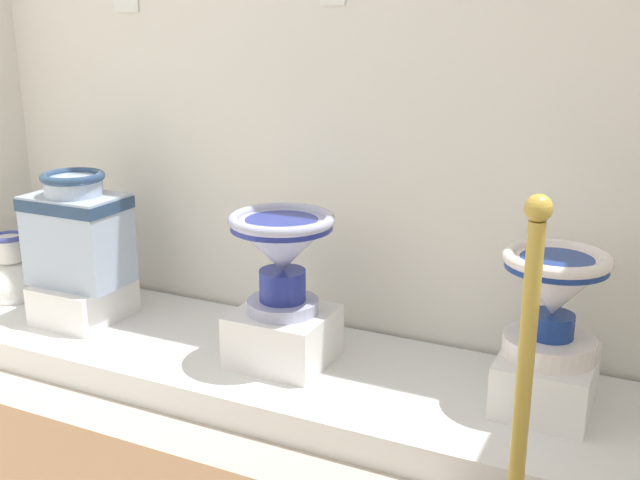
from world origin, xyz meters
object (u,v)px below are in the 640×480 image
Objects in this scene: plinth_block_slender_white at (84,300)px; decorative_vase_companion at (13,285)px; antique_toilet_squat_floral at (282,247)px; stanchion_post_near_right at (517,463)px; plinth_block_squat_floral at (283,336)px; antique_toilet_slender_white at (77,228)px; antique_toilet_pale_glazed at (554,293)px; plinth_block_pale_glazed at (546,381)px.

decorative_vase_companion is at bearing 172.36° from plinth_block_slender_white.
antique_toilet_squat_floral reaches higher than decorative_vase_companion.
plinth_block_squat_floral is at bearing 146.85° from stanchion_post_near_right.
antique_toilet_slender_white reaches higher than antique_toilet_squat_floral.
antique_toilet_squat_floral reaches higher than antique_toilet_pale_glazed.
antique_toilet_slender_white reaches higher than antique_toilet_pale_glazed.
plinth_block_squat_floral is at bearing -175.21° from antique_toilet_pale_glazed.
plinth_block_slender_white is 1.97m from antique_toilet_pale_glazed.
plinth_block_slender_white is at bearing 161.71° from stanchion_post_near_right.
antique_toilet_pale_glazed is (1.94, 0.08, -0.00)m from antique_toilet_slender_white.
decorative_vase_companion is 2.60m from stanchion_post_near_right.
antique_toilet_pale_glazed is at bearing 2.39° from plinth_block_slender_white.
plinth_block_pale_glazed is at bearing 2.39° from antique_toilet_slender_white.
plinth_block_squat_floral is 0.85× the size of decorative_vase_companion.
antique_toilet_squat_floral reaches higher than plinth_block_slender_white.
plinth_block_pale_glazed is at bearing 4.79° from plinth_block_squat_floral.
antique_toilet_squat_floral is 1.53m from decorative_vase_companion.
plinth_block_pale_glazed reaches higher than plinth_block_slender_white.
decorative_vase_companion is 0.42× the size of stanchion_post_near_right.
antique_toilet_slender_white is 2.11m from stanchion_post_near_right.
antique_toilet_pale_glazed is (0.96, 0.08, 0.31)m from plinth_block_squat_floral.
plinth_block_pale_glazed is (1.94, 0.08, 0.01)m from plinth_block_slender_white.
stanchion_post_near_right reaches higher than antique_toilet_squat_floral.
antique_toilet_pale_glazed is at bearing 0.00° from plinth_block_pale_glazed.
plinth_block_pale_glazed is at bearing 0.00° from antique_toilet_pale_glazed.
antique_toilet_squat_floral is 0.96m from antique_toilet_pale_glazed.
antique_toilet_slender_white is 1.94m from antique_toilet_pale_glazed.
antique_toilet_slender_white is 1.30× the size of plinth_block_pale_glazed.
antique_toilet_squat_floral reaches higher than plinth_block_pale_glazed.
antique_toilet_squat_floral is (0.98, 0.00, 0.37)m from plinth_block_slender_white.
plinth_block_squat_floral is at bearing -2.55° from decorative_vase_companion.
antique_toilet_slender_white is at bearing 0.00° from plinth_block_slender_white.
plinth_block_squat_floral reaches higher than plinth_block_pale_glazed.
decorative_vase_companion reaches higher than plinth_block_pale_glazed.
antique_toilet_squat_floral is 1.23m from stanchion_post_near_right.
antique_toilet_pale_glazed is at bearing 4.79° from antique_toilet_squat_floral.
stanchion_post_near_right is (1.99, -0.66, -0.19)m from antique_toilet_slender_white.
antique_toilet_squat_floral is 1.09× the size of antique_toilet_pale_glazed.
decorative_vase_companion reaches higher than plinth_block_squat_floral.
plinth_block_slender_white is 0.97× the size of plinth_block_pale_glazed.
antique_toilet_squat_floral is at bearing 0.04° from antique_toilet_slender_white.
plinth_block_slender_white is 0.32m from antique_toilet_slender_white.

